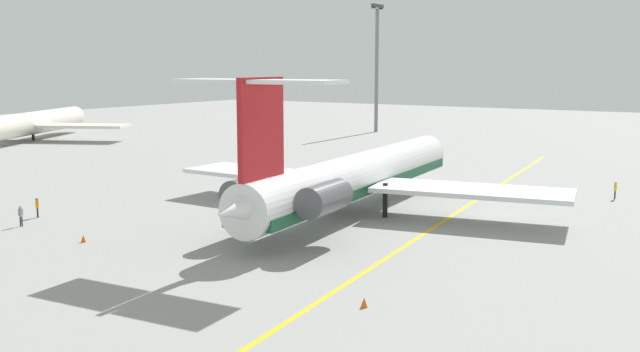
{
  "coord_description": "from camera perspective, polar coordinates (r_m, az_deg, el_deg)",
  "views": [
    {
      "loc": [
        -58.87,
        -19.48,
        12.91
      ],
      "look_at": [
        -4.51,
        15.18,
        2.84
      ],
      "focal_mm": 40.04,
      "sensor_mm": 36.0,
      "label": 1
    }
  ],
  "objects": [
    {
      "name": "ground",
      "position": [
        63.34,
        13.93,
        -3.15
      ],
      "size": [
        303.63,
        303.63,
        0.0
      ],
      "primitive_type": "plane",
      "color": "gray"
    },
    {
      "name": "main_jetliner",
      "position": [
        62.1,
        2.61,
        -0.04
      ],
      "size": [
        41.55,
        36.78,
        12.09
      ],
      "rotation": [
        0.0,
        0.0,
        0.08
      ],
      "color": "white",
      "rests_on": "ground"
    },
    {
      "name": "airliner_mid_left",
      "position": [
        133.22,
        -21.81,
        3.99
      ],
      "size": [
        32.27,
        32.61,
        10.24
      ],
      "rotation": [
        0.0,
        0.0,
        0.46
      ],
      "color": "silver",
      "rests_on": "ground"
    },
    {
      "name": "ground_crew_near_nose",
      "position": [
        74.89,
        22.53,
        -0.9
      ],
      "size": [
        0.43,
        0.27,
        1.7
      ],
      "rotation": [
        0.0,
        0.0,
        4.62
      ],
      "color": "black",
      "rests_on": "ground"
    },
    {
      "name": "ground_crew_near_tail",
      "position": [
        62.35,
        -22.81,
        -2.76
      ],
      "size": [
        0.43,
        0.27,
        1.71
      ],
      "rotation": [
        0.0,
        0.0,
        4.62
      ],
      "color": "black",
      "rests_on": "ground"
    },
    {
      "name": "ground_crew_portside",
      "position": [
        65.4,
        -21.67,
        -2.18
      ],
      "size": [
        0.27,
        0.41,
        1.71
      ],
      "rotation": [
        0.0,
        0.0,
        2.8
      ],
      "color": "black",
      "rests_on": "ground"
    },
    {
      "name": "ground_crew_starboard",
      "position": [
        85.2,
        -6.06,
        0.87
      ],
      "size": [
        0.28,
        0.41,
        1.76
      ],
      "rotation": [
        0.0,
        0.0,
        3.58
      ],
      "color": "black",
      "rests_on": "ground"
    },
    {
      "name": "safety_cone_nose",
      "position": [
        38.98,
        3.55,
        -10.06
      ],
      "size": [
        0.4,
        0.4,
        0.55
      ],
      "primitive_type": "cone",
      "color": "#EA590F",
      "rests_on": "ground"
    },
    {
      "name": "safety_cone_wingtip",
      "position": [
        55.41,
        -18.39,
        -4.77
      ],
      "size": [
        0.4,
        0.4,
        0.55
      ],
      "primitive_type": "cone",
      "color": "#EA590F",
      "rests_on": "ground"
    },
    {
      "name": "safety_cone_tail",
      "position": [
        87.74,
        2.48,
        0.59
      ],
      "size": [
        0.4,
        0.4,
        0.55
      ],
      "primitive_type": "cone",
      "color": "#EA590F",
      "rests_on": "ground"
    },
    {
      "name": "taxiway_centreline",
      "position": [
        60.24,
        9.78,
        -3.62
      ],
      "size": [
        94.13,
        9.53,
        0.01
      ],
      "primitive_type": "cube",
      "rotation": [
        0.0,
        0.0,
        0.1
      ],
      "color": "gold",
      "rests_on": "ground"
    },
    {
      "name": "light_mast",
      "position": [
        138.85,
        4.56,
        9.03
      ],
      "size": [
        4.0,
        0.7,
        24.28
      ],
      "color": "slate",
      "rests_on": "ground"
    }
  ]
}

